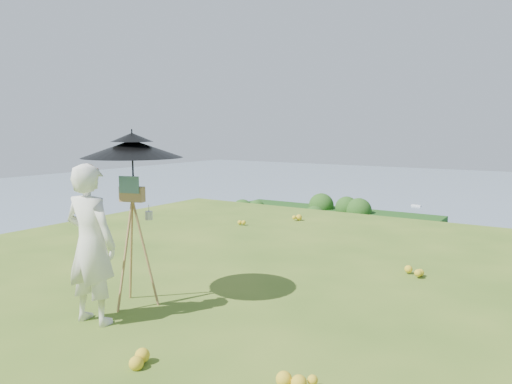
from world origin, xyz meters
The scene contains 8 objects.
ground centered at (0.00, 0.00, 0.00)m, with size 14.00×14.00×0.00m, color #3E631C.
peninsula centered at (-75.00, 155.00, -29.00)m, with size 90.00×60.00×12.00m, color #113E11, non-canonical shape.
moored_boats centered at (-12.50, 161.00, -33.65)m, with size 140.00×140.00×0.70m, color white, non-canonical shape.
wildflowers centered at (0.00, 0.25, 0.06)m, with size 10.00×10.50×0.12m, color gold, non-canonical shape.
painter centered at (-1.81, -1.06, 0.85)m, with size 0.62×0.41×1.71m, color silver.
field_easel centered at (-1.82, -0.45, 0.76)m, with size 0.58×0.58×1.53m, color #A17F43, non-canonical shape.
sun_umbrella centered at (-1.82, -0.42, 1.66)m, with size 1.15×1.15×0.80m, color black, non-canonical shape.
painter_cap centered at (-1.81, -1.06, 1.66)m, with size 0.18×0.21×0.10m, color #CD7079, non-canonical shape.
Camera 1 is at (2.45, -4.43, 2.06)m, focal length 35.00 mm.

